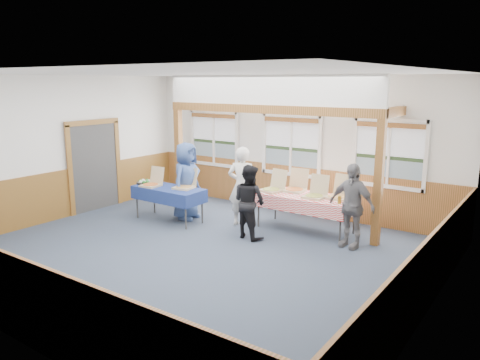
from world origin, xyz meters
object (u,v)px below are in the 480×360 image
object	(u,v)px
table_left	(169,190)
woman_white	(242,186)
woman_black	(249,201)
person_grey	(351,206)
man_blue	(187,181)
table_right	(306,198)

from	to	relation	value
table_left	woman_white	xyz separation A→B (m)	(1.54, 0.66, 0.17)
woman_black	person_grey	xyz separation A→B (m)	(1.86, 0.65, 0.06)
man_blue	woman_white	bearing A→B (deg)	-85.54
table_left	table_right	world-z (taller)	same
woman_white	man_blue	distance (m)	1.35
table_left	man_blue	bearing A→B (deg)	41.50
woman_black	table_left	bearing A→B (deg)	13.46
woman_black	man_blue	world-z (taller)	man_blue
table_right	person_grey	world-z (taller)	person_grey
table_right	woman_white	size ratio (longest dim) A/B	1.19
table_right	person_grey	bearing A→B (deg)	-19.90
person_grey	woman_white	bearing A→B (deg)	-168.48
man_blue	person_grey	size ratio (longest dim) A/B	1.09
woman_black	woman_white	bearing A→B (deg)	-34.01
person_grey	table_right	bearing A→B (deg)	170.82
table_right	man_blue	world-z (taller)	man_blue
table_left	man_blue	size ratio (longest dim) A/B	1.03
table_right	woman_white	world-z (taller)	woman_white
table_right	person_grey	xyz separation A→B (m)	(1.15, -0.41, 0.10)
table_left	table_right	size ratio (longest dim) A/B	0.87
table_right	woman_black	distance (m)	1.27
woman_white	person_grey	distance (m)	2.43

